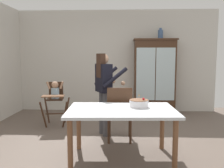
{
  "coord_description": "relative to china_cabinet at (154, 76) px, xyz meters",
  "views": [
    {
      "loc": [
        0.2,
        -3.88,
        1.47
      ],
      "look_at": [
        -0.01,
        0.7,
        0.95
      ],
      "focal_mm": 38.55,
      "sensor_mm": 36.0,
      "label": 1
    }
  ],
  "objects": [
    {
      "name": "ground_plane",
      "position": [
        -1.01,
        -2.37,
        -0.97
      ],
      "size": [
        6.24,
        6.24,
        0.0
      ],
      "primitive_type": "plane",
      "color": "#66564C"
    },
    {
      "name": "wall_back",
      "position": [
        -1.01,
        0.26,
        0.38
      ],
      "size": [
        5.32,
        0.06,
        2.7
      ],
      "primitive_type": "cube",
      "color": "beige",
      "rests_on": "ground_plane"
    },
    {
      "name": "china_cabinet",
      "position": [
        0.0,
        0.0,
        0.0
      ],
      "size": [
        1.1,
        0.48,
        1.92
      ],
      "color": "#422819",
      "rests_on": "ground_plane"
    },
    {
      "name": "ceramic_vase",
      "position": [
        0.13,
        0.0,
        1.07
      ],
      "size": [
        0.13,
        0.13,
        0.27
      ],
      "color": "#3D567F",
      "rests_on": "china_cabinet"
    },
    {
      "name": "high_chair_with_toddler",
      "position": [
        -2.26,
        -1.23,
        -0.31
      ],
      "size": [
        0.65,
        0.74,
        0.95
      ],
      "rotation": [
        0.0,
        0.0,
        0.14
      ],
      "color": "#422819",
      "rests_on": "ground_plane"
    },
    {
      "name": "adult_person",
      "position": [
        -1.16,
        -1.82,
        0.0
      ],
      "size": [
        0.66,
        0.65,
        1.53
      ],
      "rotation": [
        0.0,
        0.0,
        2.07
      ],
      "color": "#47474C",
      "rests_on": "ground_plane"
    },
    {
      "name": "dining_table",
      "position": [
        -0.83,
        -2.92,
        -0.32
      ],
      "size": [
        1.56,
        1.04,
        0.74
      ],
      "color": "silver",
      "rests_on": "ground_plane"
    },
    {
      "name": "birthday_cake",
      "position": [
        -0.58,
        -2.77,
        -0.17
      ],
      "size": [
        0.28,
        0.28,
        0.19
      ],
      "color": "white",
      "rests_on": "dining_table"
    },
    {
      "name": "dining_chair_far_side",
      "position": [
        -0.87,
        -2.21,
        -0.41
      ],
      "size": [
        0.45,
        0.45,
        0.96
      ],
      "rotation": [
        0.0,
        0.0,
        3.16
      ],
      "color": "#422819",
      "rests_on": "ground_plane"
    }
  ]
}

